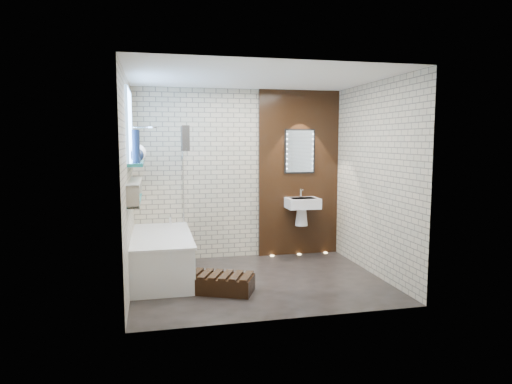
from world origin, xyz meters
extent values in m
plane|color=black|center=(0.00, 0.00, 0.00)|extent=(3.20, 3.20, 0.00)
cube|color=#C0B398|center=(0.00, 1.30, 1.30)|extent=(3.20, 0.04, 2.60)
cube|color=#C0B398|center=(0.00, -1.30, 1.30)|extent=(3.20, 0.04, 2.60)
cube|color=#C0B398|center=(-1.60, 0.00, 1.30)|extent=(0.04, 2.60, 2.60)
cube|color=#C0B398|center=(1.60, 0.00, 1.30)|extent=(0.04, 2.60, 2.60)
plane|color=white|center=(0.00, 0.00, 2.60)|extent=(3.20, 3.20, 0.00)
cube|color=black|center=(0.95, 1.27, 1.30)|extent=(1.30, 0.06, 2.60)
cube|color=#7FADE0|center=(-1.59, 0.35, 2.00)|extent=(0.03, 1.00, 0.90)
cube|color=teal|center=(-1.51, 0.35, 1.53)|extent=(0.18, 1.00, 0.04)
cube|color=teal|center=(-1.53, 0.15, 1.08)|extent=(0.14, 1.30, 0.03)
cube|color=#B2A899|center=(-1.53, 0.15, 1.32)|extent=(0.14, 1.30, 0.03)
cube|color=#B2A899|center=(-1.53, -0.48, 1.20)|extent=(0.14, 0.03, 0.26)
cube|color=#B2A899|center=(-1.53, 0.79, 1.20)|extent=(0.14, 0.03, 0.26)
cube|color=white|center=(-1.23, 0.45, 0.28)|extent=(0.75, 1.70, 0.55)
cube|color=white|center=(-1.23, 0.45, 0.57)|extent=(0.79, 1.74, 0.03)
cylinder|color=silver|center=(-1.08, 1.18, 0.64)|extent=(0.04, 0.04, 0.12)
cube|color=white|center=(-0.87, 0.89, 1.28)|extent=(0.01, 0.78, 1.40)
cube|color=black|center=(-0.87, 0.64, 1.85)|extent=(0.10, 0.26, 0.34)
cylinder|color=silver|center=(-1.30, 0.95, 2.00)|extent=(0.18, 0.18, 0.02)
cube|color=white|center=(0.95, 1.06, 0.85)|extent=(0.50, 0.36, 0.16)
cone|color=white|center=(0.95, 1.11, 0.63)|extent=(0.20, 0.20, 0.28)
cylinder|color=silver|center=(0.95, 1.16, 1.00)|extent=(0.03, 0.03, 0.14)
cube|color=black|center=(0.95, 1.24, 1.65)|extent=(0.50, 0.02, 0.70)
cube|color=silver|center=(0.95, 1.23, 1.65)|extent=(0.45, 0.01, 0.65)
cube|color=black|center=(-0.60, -0.30, 0.10)|extent=(0.98, 0.73, 0.20)
cylinder|color=maroon|center=(-1.53, 0.48, 1.17)|extent=(0.06, 0.06, 0.15)
cylinder|color=maroon|center=(-1.53, -0.24, 1.17)|extent=(0.06, 0.06, 0.14)
cylinder|color=#9E4918|center=(-1.53, -0.20, 1.15)|extent=(0.05, 0.05, 0.10)
sphere|color=#131E36|center=(-1.50, 0.33, 1.63)|extent=(0.17, 0.17, 0.17)
cylinder|color=#131E36|center=(-1.50, 0.08, 1.75)|extent=(0.09, 0.09, 0.40)
sphere|color=white|center=(-1.50, 0.45, 1.66)|extent=(0.23, 0.23, 0.23)
cylinder|color=#FFD899|center=(0.50, 1.20, 0.01)|extent=(0.06, 0.06, 0.01)
cylinder|color=#FFD899|center=(0.95, 1.20, 0.01)|extent=(0.06, 0.06, 0.01)
cylinder|color=#FFD899|center=(1.40, 1.20, 0.01)|extent=(0.06, 0.06, 0.01)
camera|label=1|loc=(-1.30, -5.60, 1.82)|focal=31.87mm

